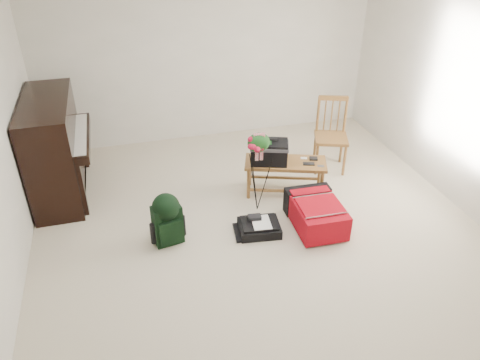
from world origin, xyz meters
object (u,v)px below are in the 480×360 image
object	(u,v)px
black_duffel	(259,227)
green_backpack	(167,217)
red_suitcase	(314,210)
dining_chair	(330,135)
flower_stand	(258,173)
piano	(56,150)
bench	(276,157)

from	to	relation	value
black_duffel	green_backpack	world-z (taller)	green_backpack
red_suitcase	green_backpack	xyz separation A→B (m)	(-1.67, 0.10, 0.16)
red_suitcase	black_duffel	bearing A→B (deg)	-178.16
dining_chair	flower_stand	bearing A→B (deg)	-129.97
piano	bench	world-z (taller)	piano
piano	flower_stand	size ratio (longest dim) A/B	1.42
bench	piano	bearing A→B (deg)	-178.01
red_suitcase	green_backpack	size ratio (longest dim) A/B	1.29
piano	black_duffel	bearing A→B (deg)	-34.57
bench	black_duffel	xyz separation A→B (m)	(-0.42, -0.70, -0.48)
red_suitcase	black_duffel	size ratio (longest dim) A/B	1.58
green_backpack	bench	bearing A→B (deg)	12.20
dining_chair	red_suitcase	world-z (taller)	dining_chair
piano	flower_stand	xyz separation A→B (m)	(2.29, -1.05, -0.08)
dining_chair	green_backpack	xyz separation A→B (m)	(-2.39, -1.08, -0.15)
black_duffel	dining_chair	bearing A→B (deg)	47.65
red_suitcase	flower_stand	world-z (taller)	flower_stand
bench	red_suitcase	world-z (taller)	bench
dining_chair	piano	bearing A→B (deg)	-165.47
red_suitcase	green_backpack	bearing A→B (deg)	178.60
red_suitcase	flower_stand	distance (m)	0.78
piano	green_backpack	distance (m)	1.84
bench	dining_chair	distance (m)	1.08
dining_chair	red_suitcase	size ratio (longest dim) A/B	1.26
green_backpack	dining_chair	bearing A→B (deg)	14.00
piano	green_backpack	world-z (taller)	piano
dining_chair	green_backpack	bearing A→B (deg)	-135.99
piano	red_suitcase	size ratio (longest dim) A/B	1.90
dining_chair	black_duffel	world-z (taller)	dining_chair
dining_chair	flower_stand	size ratio (longest dim) A/B	0.95
dining_chair	green_backpack	size ratio (longest dim) A/B	1.64
flower_stand	piano	bearing A→B (deg)	164.80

